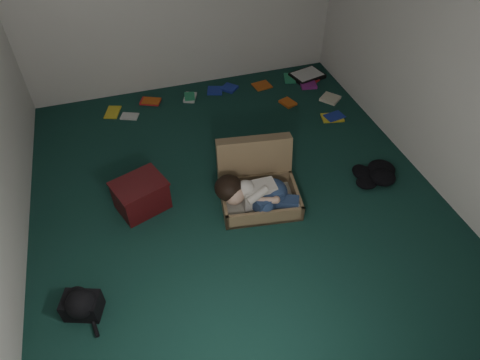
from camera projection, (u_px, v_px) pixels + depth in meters
floor at (236, 195)px, 4.36m from camera, size 4.50×4.50×0.00m
wall_front at (380, 336)px, 1.91m from camera, size 4.50×0.00×4.50m
wall_right at (444, 49)px, 3.90m from camera, size 0.00×4.50×4.50m
suitcase at (257, 183)px, 4.26m from camera, size 0.85×0.84×0.55m
person at (256, 194)px, 4.08m from camera, size 0.79×0.48×0.34m
maroon_bin at (141, 195)px, 4.13m from camera, size 0.58×0.52×0.33m
backpack at (82, 305)px, 3.35m from camera, size 0.43×0.39×0.21m
clothing_pile at (377, 174)px, 4.48m from camera, size 0.52×0.46×0.14m
paper_tray at (307, 75)px, 6.02m from camera, size 0.49×0.42×0.06m
book_scatter at (243, 96)px, 5.67m from camera, size 3.01×1.31×0.02m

